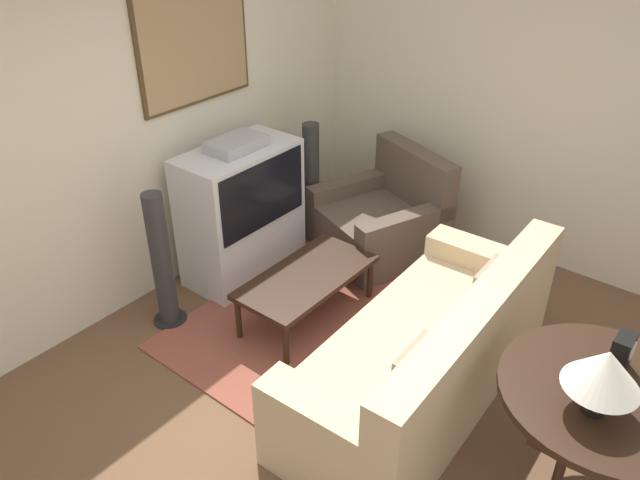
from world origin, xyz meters
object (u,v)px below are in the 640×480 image
(speaker_tower_left, at_px, (162,264))
(table_lamp, at_px, (605,370))
(armchair, at_px, (382,221))
(mantel_clock, at_px, (622,353))
(console_table, at_px, (607,402))
(couch, at_px, (428,356))
(coffee_table, at_px, (307,279))
(speaker_tower_right, at_px, (311,183))
(tv, at_px, (241,212))

(speaker_tower_left, bearing_deg, table_lamp, -85.04)
(armchair, height_order, mantel_clock, mantel_clock)
(mantel_clock, bearing_deg, console_table, -172.12)
(couch, xyz_separation_m, armchair, (1.34, 1.26, -0.03))
(coffee_table, xyz_separation_m, console_table, (-0.26, -2.22, 0.34))
(mantel_clock, height_order, speaker_tower_left, speaker_tower_left)
(mantel_clock, height_order, speaker_tower_right, speaker_tower_right)
(mantel_clock, bearing_deg, couch, 94.52)
(couch, xyz_separation_m, mantel_clock, (0.08, -1.05, 0.56))
(couch, relative_size, coffee_table, 2.00)
(table_lamp, bearing_deg, speaker_tower_left, 94.96)
(couch, bearing_deg, tv, -100.80)
(mantel_clock, bearing_deg, armchair, 61.38)
(tv, distance_m, speaker_tower_right, 0.87)
(tv, bearing_deg, speaker_tower_right, -2.27)
(speaker_tower_right, bearing_deg, coffee_table, -141.97)
(tv, relative_size, coffee_table, 1.10)
(armchair, height_order, coffee_table, armchair)
(console_table, relative_size, speaker_tower_left, 1.00)
(coffee_table, relative_size, mantel_clock, 5.26)
(table_lamp, height_order, mantel_clock, table_lamp)
(speaker_tower_left, bearing_deg, speaker_tower_right, 0.00)
(armchair, bearing_deg, tv, -104.62)
(console_table, bearing_deg, couch, 83.76)
(couch, relative_size, armchair, 1.81)
(couch, xyz_separation_m, table_lamp, (-0.30, -1.05, 0.71))
(table_lamp, bearing_deg, tv, 78.67)
(tv, relative_size, console_table, 1.12)
(speaker_tower_right, bearing_deg, couch, -121.15)
(couch, height_order, mantel_clock, mantel_clock)
(table_lamp, xyz_separation_m, speaker_tower_left, (-0.26, 3.00, -0.52))
(table_lamp, bearing_deg, couch, 74.15)
(tv, bearing_deg, table_lamp, -101.33)
(table_lamp, bearing_deg, armchair, 54.57)
(armchair, xyz_separation_m, speaker_tower_right, (-0.16, 0.70, 0.23))
(tv, distance_m, armchair, 1.30)
(console_table, height_order, table_lamp, table_lamp)
(coffee_table, bearing_deg, speaker_tower_left, 130.88)
(speaker_tower_left, bearing_deg, mantel_clock, -77.92)
(mantel_clock, relative_size, speaker_tower_left, 0.19)
(table_lamp, distance_m, speaker_tower_right, 3.39)
(mantel_clock, distance_m, speaker_tower_left, 3.09)
(table_lamp, bearing_deg, coffee_table, 78.62)
(armchair, relative_size, speaker_tower_left, 1.12)
(tv, xyz_separation_m, mantel_clock, (-0.23, -3.04, 0.30))
(speaker_tower_left, relative_size, speaker_tower_right, 1.00)
(coffee_table, bearing_deg, speaker_tower_right, 38.03)
(coffee_table, bearing_deg, console_table, -96.69)
(coffee_table, relative_size, console_table, 1.02)
(couch, relative_size, speaker_tower_right, 2.03)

